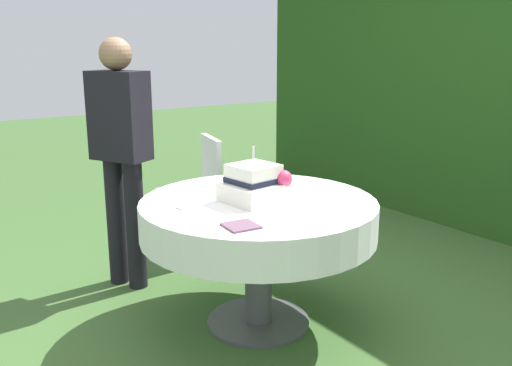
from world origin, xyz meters
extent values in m
plane|color=#3D602D|center=(0.00, 0.00, 0.00)|extent=(20.00, 20.00, 0.00)
cylinder|color=#4C4C51|center=(0.00, 0.00, 0.01)|extent=(0.59, 0.59, 0.02)
cylinder|color=#4C4C51|center=(0.00, 0.00, 0.35)|extent=(0.15, 0.15, 0.70)
cylinder|color=olive|center=(0.00, 0.00, 0.71)|extent=(1.27, 1.27, 0.03)
cylinder|color=white|center=(0.00, 0.00, 0.63)|extent=(1.30, 1.30, 0.20)
cube|color=white|center=(0.00, -0.03, 0.78)|extent=(0.32, 0.32, 0.10)
cube|color=white|center=(0.00, -0.03, 0.88)|extent=(0.25, 0.25, 0.10)
cube|color=black|center=(0.00, -0.03, 0.85)|extent=(0.26, 0.26, 0.03)
sphere|color=#D13866|center=(0.10, 0.09, 0.86)|extent=(0.09, 0.09, 0.09)
cylinder|color=silver|center=(0.00, -0.03, 0.99)|extent=(0.01, 0.01, 0.10)
cylinder|color=white|center=(-0.10, -0.39, 0.74)|extent=(0.10, 0.10, 0.01)
cylinder|color=white|center=(0.15, 0.37, 0.74)|extent=(0.14, 0.14, 0.01)
cylinder|color=white|center=(-0.31, 0.10, 0.74)|extent=(0.12, 0.12, 0.01)
cube|color=#6B4C60|center=(0.32, -0.33, 0.74)|extent=(0.16, 0.16, 0.01)
cylinder|color=white|center=(-1.38, 0.08, 0.23)|extent=(0.03, 0.03, 0.45)
cylinder|color=white|center=(-1.07, 0.01, 0.23)|extent=(0.03, 0.03, 0.45)
cylinder|color=white|center=(-1.30, 0.39, 0.23)|extent=(0.03, 0.03, 0.45)
cylinder|color=white|center=(-0.99, 0.32, 0.23)|extent=(0.03, 0.03, 0.45)
cube|color=white|center=(-1.18, 0.20, 0.47)|extent=(0.48, 0.48, 0.04)
cube|color=white|center=(-1.14, 0.38, 0.69)|extent=(0.40, 0.13, 0.40)
cylinder|color=black|center=(-1.00, -0.44, 0.42)|extent=(0.12, 0.12, 0.85)
cylinder|color=black|center=(-0.86, -0.36, 0.42)|extent=(0.12, 0.12, 0.85)
cube|color=black|center=(-0.93, -0.40, 1.12)|extent=(0.41, 0.34, 0.55)
sphere|color=#8C664C|center=(-0.93, -0.40, 1.50)|extent=(0.20, 0.20, 0.20)
camera|label=1|loc=(2.39, -1.70, 1.57)|focal=39.30mm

